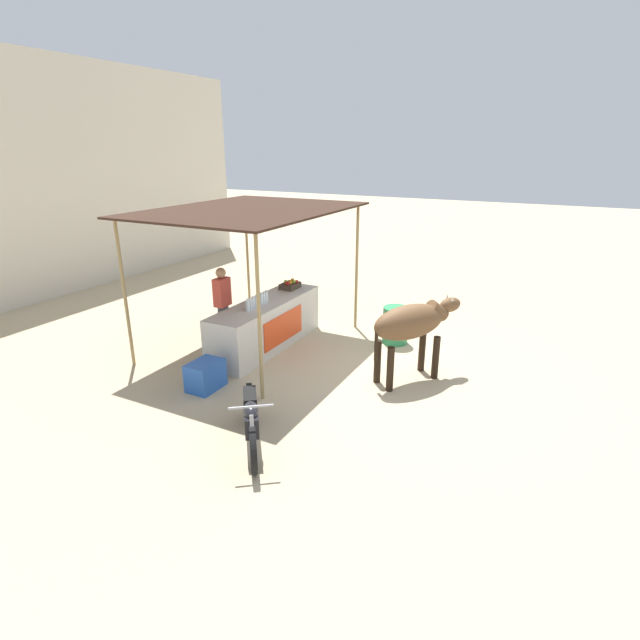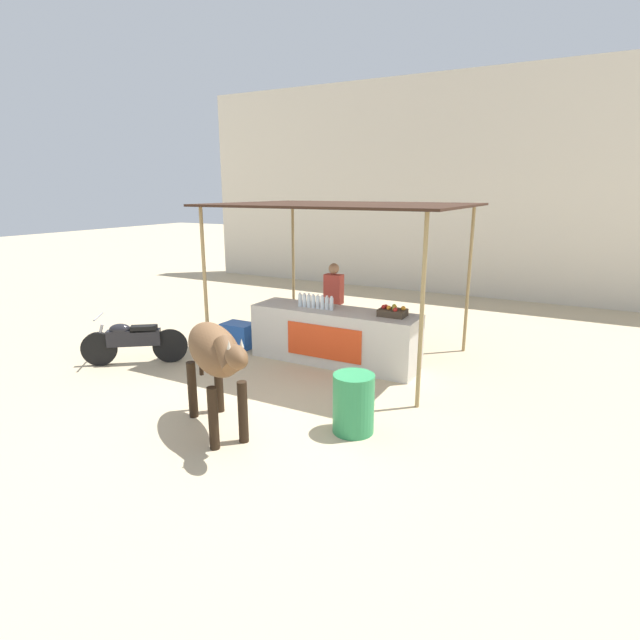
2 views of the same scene
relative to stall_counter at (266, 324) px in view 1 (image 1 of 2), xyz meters
The scene contains 11 objects.
ground_plane 2.25m from the stall_counter, 90.00° to the right, with size 60.00×60.00×0.00m, color tan.
building_wall_far 7.64m from the stall_counter, 90.00° to the left, with size 16.00×0.50×6.08m, color beige.
stall_counter is the anchor object (origin of this frame).
stall_awning 2.18m from the stall_counter, 90.00° to the left, with size 4.20×3.20×2.76m.
water_bottle_row 0.69m from the stall_counter, behind, with size 0.70×0.07×0.25m.
fruit_crate 1.19m from the stall_counter, ahead, with size 0.44×0.32×0.18m.
vendor_behind_counter 0.93m from the stall_counter, 117.71° to the left, with size 0.34×0.22×1.65m.
cooler_box 2.05m from the stall_counter, behind, with size 0.60×0.44×0.48m, color blue.
water_barrel 2.65m from the stall_counter, 58.03° to the right, with size 0.52×0.52×0.77m, color #2D8C51.
cow 3.08m from the stall_counter, 92.23° to the right, with size 1.72×1.31×1.44m.
motorcycle_parked 3.53m from the stall_counter, 150.29° to the right, with size 1.49×1.14×0.90m.
Camera 1 is at (-7.88, -3.09, 3.91)m, focal length 28.00 mm.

